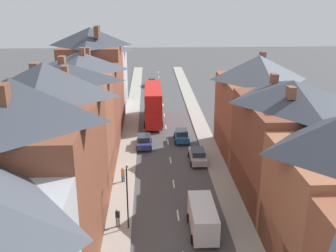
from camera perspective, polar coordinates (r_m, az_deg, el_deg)
name	(u,v)px	position (r m, az deg, el deg)	size (l,w,h in m)	color
pavement_left	(130,137)	(53.45, -5.59, -1.55)	(2.20, 104.00, 0.14)	#A8A399
pavement_right	(204,135)	(53.90, 5.31, -1.36)	(2.20, 104.00, 0.14)	#A8A399
centre_line_dashes	(168,142)	(51.59, -0.01, -2.30)	(0.14, 97.80, 0.01)	silver
terrace_row_left	(65,132)	(37.26, -14.78, -0.89)	(8.00, 70.23, 14.51)	brown
terrace_row_right	(333,186)	(29.66, 22.77, -8.02)	(8.00, 50.42, 13.93)	#ADB2B7
double_decker_bus_lead	(153,104)	(58.93, -2.19, 3.27)	(2.74, 10.80, 5.30)	red
car_near_blue	(144,141)	(49.75, -3.49, -2.16)	(1.90, 4.26, 1.60)	navy
car_near_silver	(152,82)	(82.83, -2.39, 6.41)	(1.90, 3.90, 1.69)	gray
car_parked_left_a	(182,135)	(51.54, 1.98, -1.36)	(1.90, 3.96, 1.63)	#236093
car_parked_right_a	(198,155)	(45.41, 4.32, -4.27)	(1.90, 4.40, 1.61)	#B7BABF
delivery_van	(203,217)	(32.71, 5.05, -13.05)	(2.20, 5.20, 2.41)	white
pedestrian_mid_left	(118,217)	(33.48, -7.32, -12.93)	(0.36, 0.22, 1.61)	brown
pedestrian_mid_right	(123,174)	(40.64, -6.56, -6.89)	(0.36, 0.22, 1.61)	#3D4256
street_lamp	(127,193)	(32.21, -5.93, -9.71)	(0.20, 1.12, 5.50)	black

